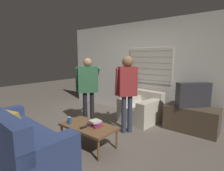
# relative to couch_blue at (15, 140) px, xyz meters

# --- Properties ---
(ground_plane) EXTENTS (16.00, 16.00, 0.00)m
(ground_plane) POSITION_rel_couch_blue_xyz_m (0.35, 1.26, -0.32)
(ground_plane) COLOR #665B51
(wall_back) EXTENTS (5.20, 0.08, 2.55)m
(wall_back) POSITION_rel_couch_blue_xyz_m (0.36, 3.29, 0.96)
(wall_back) COLOR silver
(wall_back) RESTS_ON ground_plane
(couch_blue) EXTENTS (2.14, 0.95, 0.88)m
(couch_blue) POSITION_rel_couch_blue_xyz_m (0.00, 0.00, 0.00)
(couch_blue) COLOR navy
(couch_blue) RESTS_ON ground_plane
(armchair_beige) EXTENTS (0.93, 0.99, 0.73)m
(armchair_beige) POSITION_rel_couch_blue_xyz_m (0.73, 2.73, -0.02)
(armchair_beige) COLOR beige
(armchair_beige) RESTS_ON ground_plane
(coffee_table) EXTENTS (1.01, 0.55, 0.39)m
(coffee_table) POSITION_rel_couch_blue_xyz_m (0.61, 0.99, 0.04)
(coffee_table) COLOR brown
(coffee_table) RESTS_ON ground_plane
(tv_stand) EXTENTS (1.07, 0.56, 0.54)m
(tv_stand) POSITION_rel_couch_blue_xyz_m (1.88, 2.86, -0.05)
(tv_stand) COLOR #4C3D2D
(tv_stand) RESTS_ON ground_plane
(tv) EXTENTS (0.64, 0.65, 0.53)m
(tv) POSITION_rel_couch_blue_xyz_m (1.88, 2.87, 0.49)
(tv) COLOR #2D2D33
(tv) RESTS_ON tv_stand
(person_left_standing) EXTENTS (0.49, 0.77, 1.58)m
(person_left_standing) POSITION_rel_couch_blue_xyz_m (-0.12, 1.70, 0.68)
(person_left_standing) COLOR black
(person_left_standing) RESTS_ON ground_plane
(person_right_standing) EXTENTS (0.50, 0.71, 1.62)m
(person_right_standing) POSITION_rel_couch_blue_xyz_m (0.81, 1.92, 0.71)
(person_right_standing) COLOR #33384C
(person_right_standing) RESTS_ON ground_plane
(book_stack) EXTENTS (0.26, 0.22, 0.11)m
(book_stack) POSITION_rel_couch_blue_xyz_m (0.73, 1.04, 0.12)
(book_stack) COLOR maroon
(book_stack) RESTS_ON coffee_table
(soda_can) EXTENTS (0.07, 0.07, 0.13)m
(soda_can) POSITION_rel_couch_blue_xyz_m (0.28, 0.84, 0.14)
(soda_can) COLOR #194C9E
(soda_can) RESTS_ON coffee_table
(spare_remote) EXTENTS (0.06, 0.14, 0.02)m
(spare_remote) POSITION_rel_couch_blue_xyz_m (0.63, 0.86, 0.09)
(spare_remote) COLOR black
(spare_remote) RESTS_ON coffee_table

